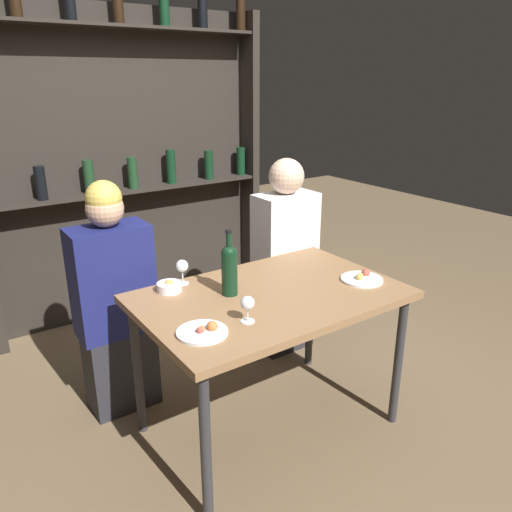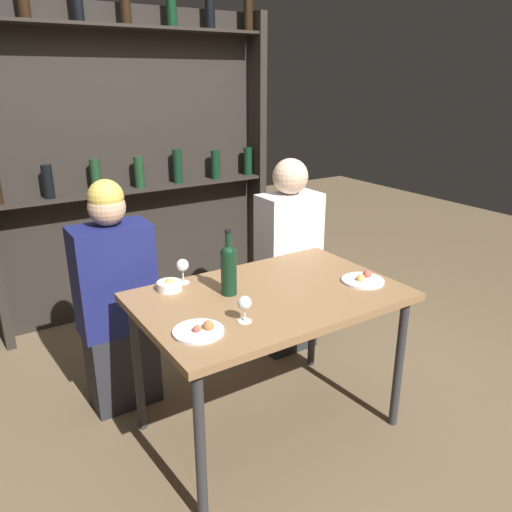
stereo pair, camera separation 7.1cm
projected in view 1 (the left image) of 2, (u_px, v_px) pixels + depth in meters
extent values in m
plane|color=brown|center=(269.00, 425.00, 2.59)|extent=(10.00, 10.00, 0.00)
cube|color=olive|center=(270.00, 297.00, 2.35)|extent=(1.23, 0.80, 0.04)
cylinder|color=#2D2D30|center=(206.00, 450.00, 1.91)|extent=(0.04, 0.04, 0.71)
cylinder|color=#2D2D30|center=(398.00, 361.00, 2.51)|extent=(0.04, 0.04, 0.71)
cylinder|color=#2D2D30|center=(138.00, 370.00, 2.44)|extent=(0.04, 0.04, 0.71)
cylinder|color=#2D2D30|center=(310.00, 312.00, 3.03)|extent=(0.04, 0.04, 0.71)
cube|color=#28231E|center=(127.00, 169.00, 3.58)|extent=(2.00, 0.02, 2.16)
cube|color=#28231E|center=(250.00, 159.00, 4.03)|extent=(0.06, 0.18, 2.16)
cube|color=#28231E|center=(134.00, 190.00, 3.54)|extent=(1.92, 0.18, 0.02)
cylinder|color=black|center=(41.00, 183.00, 3.17)|extent=(0.07, 0.07, 0.22)
cylinder|color=#19381E|center=(89.00, 177.00, 3.34)|extent=(0.07, 0.07, 0.23)
cylinder|color=#19381E|center=(133.00, 173.00, 3.50)|extent=(0.07, 0.07, 0.22)
cylinder|color=black|center=(171.00, 167.00, 3.67)|extent=(0.07, 0.07, 0.25)
cylinder|color=black|center=(209.00, 165.00, 3.82)|extent=(0.07, 0.07, 0.22)
cylinder|color=black|center=(241.00, 161.00, 4.00)|extent=(0.07, 0.07, 0.22)
cube|color=#28231E|center=(120.00, 26.00, 3.18)|extent=(1.92, 0.18, 0.02)
cylinder|color=black|center=(70.00, 1.00, 2.98)|extent=(0.07, 0.07, 0.22)
cylinder|color=black|center=(118.00, 3.00, 3.14)|extent=(0.07, 0.07, 0.24)
cylinder|color=black|center=(164.00, 7.00, 3.30)|extent=(0.07, 0.07, 0.24)
cylinder|color=black|center=(203.00, 9.00, 3.47)|extent=(0.07, 0.07, 0.25)
cylinder|color=black|center=(241.00, 12.00, 3.62)|extent=(0.07, 0.07, 0.25)
cylinder|color=black|center=(230.00, 274.00, 2.30)|extent=(0.07, 0.07, 0.20)
sphere|color=black|center=(229.00, 254.00, 2.26)|extent=(0.07, 0.07, 0.07)
cylinder|color=black|center=(229.00, 243.00, 2.24)|extent=(0.03, 0.03, 0.10)
cylinder|color=black|center=(229.00, 231.00, 2.23)|extent=(0.03, 0.03, 0.01)
cylinder|color=silver|center=(248.00, 321.00, 2.07)|extent=(0.06, 0.06, 0.00)
cylinder|color=silver|center=(248.00, 314.00, 2.06)|extent=(0.01, 0.01, 0.06)
sphere|color=silver|center=(248.00, 303.00, 2.04)|extent=(0.06, 0.06, 0.06)
cylinder|color=silver|center=(183.00, 283.00, 2.45)|extent=(0.06, 0.06, 0.00)
cylinder|color=silver|center=(183.00, 276.00, 2.43)|extent=(0.01, 0.01, 0.07)
sphere|color=silver|center=(182.00, 266.00, 2.41)|extent=(0.06, 0.06, 0.06)
cylinder|color=white|center=(362.00, 279.00, 2.48)|extent=(0.21, 0.21, 0.01)
sphere|color=#B74C3D|center=(366.00, 273.00, 2.52)|extent=(0.04, 0.04, 0.04)
sphere|color=#E5BC66|center=(360.00, 276.00, 2.49)|extent=(0.03, 0.03, 0.03)
sphere|color=gold|center=(359.00, 277.00, 2.47)|extent=(0.04, 0.04, 0.04)
cylinder|color=silver|center=(202.00, 332.00, 1.97)|extent=(0.21, 0.21, 0.01)
sphere|color=#C67038|center=(212.00, 326.00, 1.98)|extent=(0.04, 0.04, 0.04)
sphere|color=#B74C3D|center=(200.00, 330.00, 1.95)|extent=(0.03, 0.03, 0.03)
sphere|color=#C67038|center=(202.00, 329.00, 1.96)|extent=(0.03, 0.03, 0.03)
cylinder|color=white|center=(169.00, 287.00, 2.36)|extent=(0.12, 0.12, 0.04)
sphere|color=gold|center=(169.00, 284.00, 2.35)|extent=(0.05, 0.05, 0.05)
cube|color=#26262B|center=(122.00, 368.00, 2.69)|extent=(0.35, 0.22, 0.45)
cube|color=navy|center=(112.00, 281.00, 2.52)|extent=(0.39, 0.22, 0.57)
sphere|color=tan|center=(105.00, 209.00, 2.39)|extent=(0.18, 0.18, 0.18)
sphere|color=gold|center=(104.00, 198.00, 2.38)|extent=(0.17, 0.17, 0.17)
cube|color=#26262B|center=(284.00, 315.00, 3.29)|extent=(0.34, 0.22, 0.45)
cube|color=white|center=(285.00, 240.00, 3.11)|extent=(0.38, 0.22, 0.59)
sphere|color=beige|center=(286.00, 176.00, 2.98)|extent=(0.22, 0.22, 0.22)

